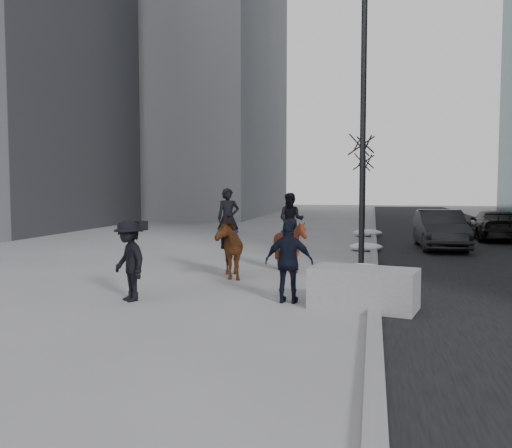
% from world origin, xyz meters
% --- Properties ---
extents(ground, '(120.00, 120.00, 0.00)m').
position_xyz_m(ground, '(0.00, 0.00, 0.00)').
color(ground, gray).
rests_on(ground, ground).
extents(road, '(8.00, 90.00, 0.01)m').
position_xyz_m(road, '(7.00, 10.00, 0.01)').
color(road, black).
rests_on(road, ground).
extents(curb, '(0.25, 90.00, 0.12)m').
position_xyz_m(curb, '(3.00, 10.00, 0.06)').
color(curb, gray).
rests_on(curb, ground).
extents(planter, '(2.26, 1.48, 0.83)m').
position_xyz_m(planter, '(2.79, -1.40, 0.42)').
color(planter, gray).
rests_on(planter, ground).
extents(car_near, '(1.80, 4.72, 1.54)m').
position_xyz_m(car_near, '(5.55, 9.91, 0.77)').
color(car_near, black).
rests_on(car_near, ground).
extents(car_far, '(2.05, 4.80, 1.38)m').
position_xyz_m(car_far, '(8.41, 14.16, 0.69)').
color(car_far, black).
rests_on(car_far, ground).
extents(tree_near, '(1.20, 1.20, 5.35)m').
position_xyz_m(tree_near, '(2.40, 13.52, 2.67)').
color(tree_near, '#342A1E').
rests_on(tree_near, ground).
extents(tree_far, '(1.20, 1.20, 4.74)m').
position_xyz_m(tree_far, '(2.40, 20.32, 2.37)').
color(tree_far, '#382921').
rests_on(tree_far, ground).
extents(mounted_left, '(1.51, 2.05, 2.42)m').
position_xyz_m(mounted_left, '(-0.92, 1.73, 0.90)').
color(mounted_left, '#48190E').
rests_on(mounted_left, ground).
extents(mounted_right, '(1.28, 1.42, 2.28)m').
position_xyz_m(mounted_right, '(0.63, 2.98, 0.92)').
color(mounted_right, '#501D10').
rests_on(mounted_right, ground).
extents(feeder, '(1.03, 0.86, 1.75)m').
position_xyz_m(feeder, '(1.23, -1.17, 0.88)').
color(feeder, black).
rests_on(feeder, ground).
extents(camera_crew, '(1.29, 1.23, 1.75)m').
position_xyz_m(camera_crew, '(-2.17, -1.69, 0.89)').
color(camera_crew, black).
rests_on(camera_crew, ground).
extents(lamppost, '(0.25, 0.80, 9.09)m').
position_xyz_m(lamppost, '(2.60, 5.10, 4.99)').
color(lamppost, black).
rests_on(lamppost, ground).
extents(snow_piles, '(1.43, 12.70, 0.36)m').
position_xyz_m(snow_piles, '(2.70, 9.43, 0.17)').
color(snow_piles, white).
rests_on(snow_piles, ground).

